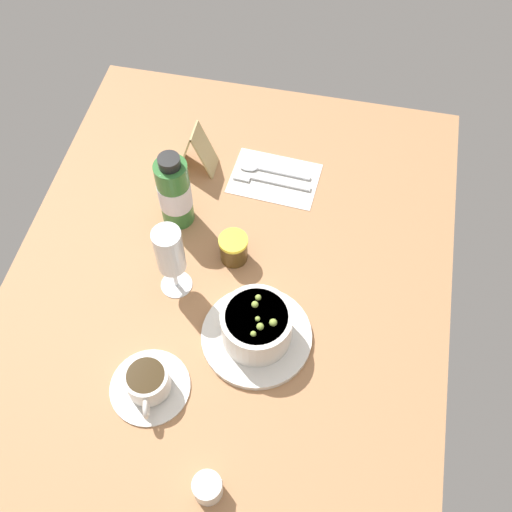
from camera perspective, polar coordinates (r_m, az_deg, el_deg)
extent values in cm
cube|color=#A8754C|center=(118.67, -2.77, -3.29)|extent=(110.00, 84.00, 3.00)
cylinder|color=silver|center=(111.92, 0.05, -7.42)|extent=(19.95, 19.95, 1.20)
cylinder|color=silver|center=(108.02, 0.05, -6.45)|extent=(12.56, 12.56, 7.44)
cylinder|color=beige|center=(105.40, 0.05, -5.75)|extent=(10.80, 10.80, 1.60)
sphere|color=#89A342|center=(104.06, 1.59, -6.17)|extent=(1.37, 1.37, 1.37)
sphere|color=#89A342|center=(104.33, 0.15, -5.82)|extent=(0.88, 0.88, 0.88)
sphere|color=#89A342|center=(103.70, 0.39, -6.54)|extent=(1.28, 1.28, 1.28)
sphere|color=#89A342|center=(103.12, -0.25, -7.19)|extent=(1.00, 1.00, 1.00)
sphere|color=#89A342|center=(105.58, -0.10, -4.50)|extent=(1.23, 1.23, 1.23)
sphere|color=#89A342|center=(106.23, 0.21, -3.85)|extent=(1.07, 1.07, 1.07)
cube|color=silver|center=(132.37, 1.72, 7.19)|extent=(14.05, 19.14, 0.30)
cube|color=silver|center=(131.21, 2.06, 6.84)|extent=(2.12, 14.05, 0.50)
cube|color=silver|center=(132.18, -1.29, 7.38)|extent=(2.43, 3.74, 0.40)
cube|color=silver|center=(132.99, 2.28, 7.75)|extent=(1.85, 13.04, 0.50)
ellipsoid|color=silver|center=(133.78, -0.69, 8.24)|extent=(2.40, 4.00, 0.60)
cylinder|color=silver|center=(109.92, -9.76, -11.81)|extent=(13.90, 13.90, 0.90)
cylinder|color=silver|center=(107.25, -9.99, -11.26)|extent=(7.58, 7.58, 4.89)
cylinder|color=#33240F|center=(105.47, -10.14, -10.87)|extent=(6.44, 6.44, 1.00)
torus|color=silver|center=(105.38, -10.09, -13.64)|extent=(3.68, 1.72, 3.60)
cylinder|color=silver|center=(102.17, -4.50, -20.55)|extent=(4.67, 4.67, 4.53)
cone|color=silver|center=(100.48, -3.32, -20.07)|extent=(2.48, 2.74, 2.32)
cylinder|color=white|center=(118.34, -7.34, -2.60)|extent=(6.00, 6.00, 0.40)
cylinder|color=white|center=(115.35, -7.53, -1.73)|extent=(0.80, 0.80, 6.58)
cylinder|color=white|center=(108.35, -8.01, 0.52)|extent=(5.17, 5.17, 10.05)
cylinder|color=#EAEFC9|center=(109.60, -7.92, 0.09)|extent=(4.24, 4.24, 6.03)
cylinder|color=#453012|center=(118.54, -1.96, 0.57)|extent=(5.34, 5.34, 5.36)
cylinder|color=yellow|center=(115.97, -2.01, 1.40)|extent=(5.61, 5.61, 0.80)
cylinder|color=#337233|center=(120.86, -7.52, 5.78)|extent=(6.40, 6.40, 15.92)
cylinder|color=white|center=(121.11, -7.50, 5.69)|extent=(6.52, 6.52, 6.05)
cylinder|color=black|center=(114.00, -8.03, 8.58)|extent=(4.16, 4.16, 2.07)
cube|color=tan|center=(131.53, -6.36, 9.92)|extent=(5.65, 4.17, 11.19)
cube|color=tan|center=(130.66, -4.74, 9.70)|extent=(5.65, 4.17, 11.19)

